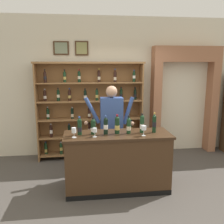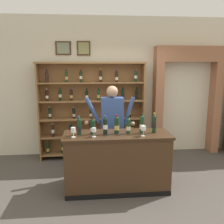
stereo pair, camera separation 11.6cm
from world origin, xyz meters
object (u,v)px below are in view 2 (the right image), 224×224
shopkeeper (112,120)px  tasting_bottle_chianti (105,125)px  wine_shelf (92,108)px  tasting_bottle_grappa (93,126)px  wine_glass_spare (94,131)px  tasting_bottle_bianco (117,125)px  wine_glass_left (143,128)px  tasting_bottle_rosso (154,123)px  tasting_bottle_prosecco (128,126)px  tasting_bottle_brunello (79,126)px  tasting_counter (117,162)px  tasting_bottle_super_tuscan (142,124)px  wine_glass_right (73,130)px

shopkeeper → tasting_bottle_chianti: shopkeeper is taller
wine_shelf → tasting_bottle_grappa: size_ratio=8.49×
wine_glass_spare → tasting_bottle_bianco: bearing=21.0°
wine_shelf → shopkeeper: wine_shelf is taller
wine_glass_left → wine_glass_spare: wine_glass_left is taller
tasting_bottle_rosso → tasting_bottle_chianti: bearing=-179.8°
tasting_bottle_prosecco → tasting_bottle_rosso: size_ratio=0.89×
tasting_bottle_bianco → tasting_bottle_prosecco: size_ratio=1.06×
tasting_bottle_bianco → tasting_bottle_prosecco: tasting_bottle_bianco is taller
wine_shelf → tasting_bottle_brunello: wine_shelf is taller
tasting_counter → wine_glass_left: wine_glass_left is taller
tasting_bottle_prosecco → tasting_bottle_super_tuscan: bearing=5.3°
tasting_bottle_chianti → wine_glass_right: 0.52m
tasting_counter → wine_glass_spare: 0.71m
tasting_bottle_bianco → tasting_bottle_super_tuscan: bearing=1.0°
wine_shelf → tasting_bottle_prosecco: 1.63m
tasting_bottle_bianco → shopkeeper: bearing=91.4°
tasting_bottle_chianti → tasting_bottle_super_tuscan: (0.60, 0.01, 0.01)m
wine_glass_right → tasting_bottle_super_tuscan: bearing=7.4°
shopkeeper → wine_glass_right: (-0.68, -0.78, 0.03)m
wine_shelf → tasting_bottle_bianco: (0.38, -1.51, -0.00)m
wine_shelf → wine_glass_spare: size_ratio=16.20×
tasting_bottle_rosso → tasting_counter: bearing=-179.2°
tasting_bottle_super_tuscan → tasting_bottle_rosso: size_ratio=0.96×
shopkeeper → wine_glass_right: 1.03m
tasting_bottle_chianti → wine_glass_spare: bearing=-143.4°
tasting_bottle_prosecco → tasting_bottle_super_tuscan: size_ratio=0.93×
tasting_bottle_grappa → tasting_bottle_chianti: bearing=-6.4°
shopkeeper → tasting_bottle_brunello: size_ratio=5.63×
tasting_bottle_grappa → tasting_bottle_chianti: (0.20, -0.02, 0.02)m
wine_glass_spare → tasting_bottle_brunello: bearing=147.5°
tasting_bottle_grappa → tasting_bottle_bianco: 0.39m
tasting_counter → wine_glass_left: size_ratio=10.65×
tasting_bottle_brunello → tasting_bottle_grappa: bearing=3.1°
shopkeeper → tasting_bottle_bianco: 0.64m
tasting_bottle_brunello → wine_glass_right: 0.17m
tasting_bottle_bianco → tasting_bottle_rosso: (0.62, -0.00, 0.01)m
wine_glass_right → wine_glass_spare: 0.32m
wine_glass_spare → wine_shelf: bearing=90.4°
shopkeeper → wine_glass_spare: bearing=-114.5°
shopkeeper → tasting_bottle_bianco: bearing=-88.6°
wine_shelf → tasting_bottle_grappa: 1.49m
wine_shelf → tasting_counter: 1.69m
wine_shelf → tasting_bottle_prosecco: wine_shelf is taller
tasting_bottle_brunello → tasting_bottle_super_tuscan: size_ratio=0.93×
tasting_bottle_prosecco → tasting_bottle_brunello: bearing=178.6°
tasting_bottle_chianti → wine_glass_right: tasting_bottle_chianti is taller
wine_shelf → tasting_counter: size_ratio=1.34×
tasting_bottle_super_tuscan → wine_shelf: bearing=117.9°
tasting_bottle_rosso → wine_glass_right: bearing=-174.2°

